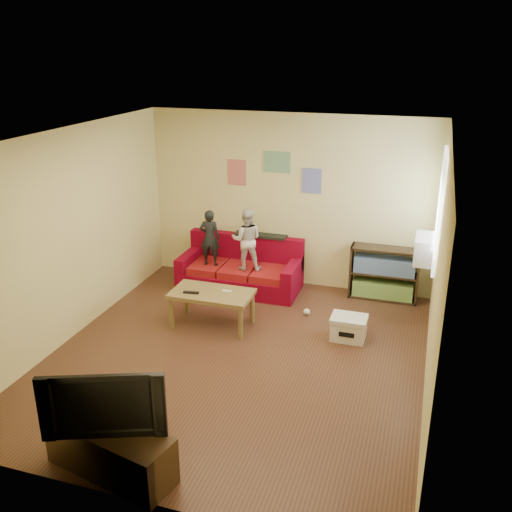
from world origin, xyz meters
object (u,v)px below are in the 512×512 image
(bookshelf, at_px, (384,276))
(child_a, at_px, (210,238))
(tv_stand, at_px, (111,450))
(coffee_table, at_px, (212,297))
(sofa, at_px, (241,271))
(file_box, at_px, (349,328))
(television, at_px, (105,400))
(child_b, at_px, (247,240))

(bookshelf, bearing_deg, child_a, -171.18)
(bookshelf, bearing_deg, tv_stand, -113.21)
(coffee_table, bearing_deg, sofa, 91.84)
(bookshelf, relative_size, file_box, 2.20)
(sofa, bearing_deg, child_a, -160.06)
(television, bearing_deg, child_b, 70.10)
(coffee_table, bearing_deg, child_b, 84.96)
(child_b, relative_size, file_box, 2.06)
(tv_stand, bearing_deg, television, -167.30)
(sofa, relative_size, bookshelf, 1.84)
(file_box, bearing_deg, tv_stand, -117.93)
(child_b, bearing_deg, sofa, -62.08)
(sofa, xyz_separation_m, tv_stand, (0.24, -4.30, -0.05))
(file_box, bearing_deg, bookshelf, 78.28)
(sofa, xyz_separation_m, child_b, (0.15, -0.16, 0.59))
(sofa, height_order, tv_stand, sofa)
(bookshelf, distance_m, television, 4.97)
(child_b, height_order, television, child_b)
(bookshelf, bearing_deg, television, -113.21)
(bookshelf, relative_size, television, 0.95)
(child_b, bearing_deg, coffee_table, 70.80)
(tv_stand, bearing_deg, file_box, 74.77)
(sofa, xyz_separation_m, child_a, (-0.45, -0.16, 0.56))
(child_b, relative_size, television, 0.89)
(bookshelf, xyz_separation_m, tv_stand, (-1.95, -4.55, -0.13))
(bookshelf, bearing_deg, file_box, -101.72)
(sofa, height_order, bookshelf, sofa)
(child_b, xyz_separation_m, bookshelf, (2.04, 0.41, -0.51))
(child_b, relative_size, bookshelf, 0.94)
(sofa, relative_size, television, 1.74)
(file_box, bearing_deg, child_a, 156.51)
(coffee_table, height_order, tv_stand, coffee_table)
(coffee_table, distance_m, tv_stand, 2.97)
(bookshelf, bearing_deg, child_b, -168.65)
(child_a, bearing_deg, coffee_table, 106.53)
(file_box, height_order, tv_stand, tv_stand)
(tv_stand, bearing_deg, sofa, 105.84)
(child_a, xyz_separation_m, file_box, (2.34, -1.02, -0.67))
(child_a, distance_m, coffee_table, 1.35)
(file_box, bearing_deg, television, -117.93)
(television, bearing_deg, child_a, 78.31)
(tv_stand, bearing_deg, child_b, 103.92)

